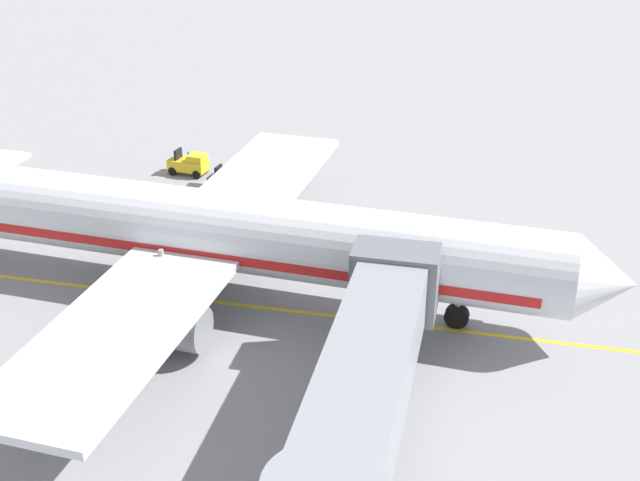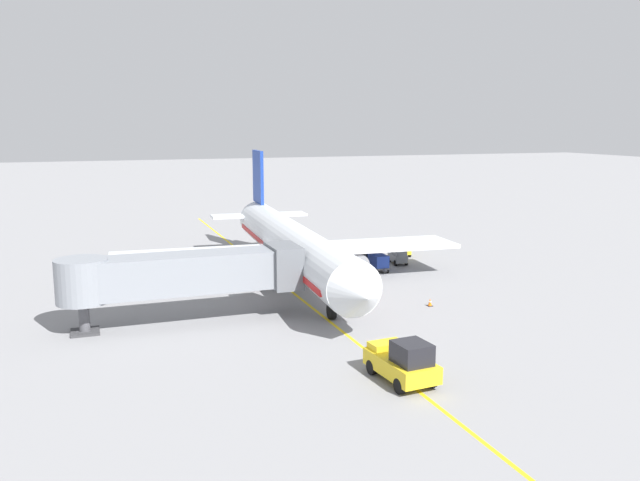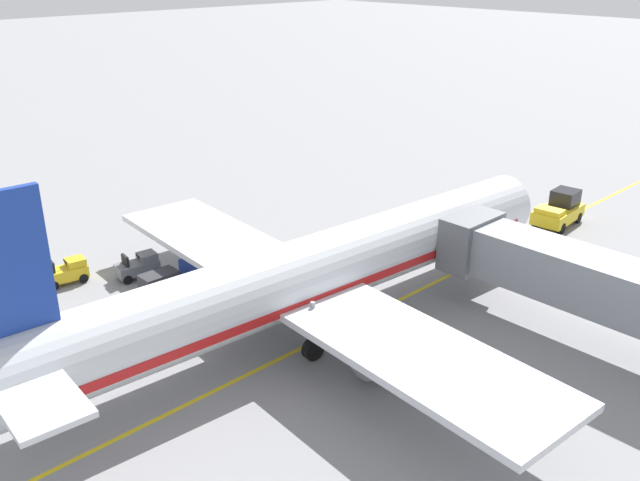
# 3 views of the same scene
# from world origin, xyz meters

# --- Properties ---
(ground_plane) EXTENTS (400.00, 400.00, 0.00)m
(ground_plane) POSITION_xyz_m (0.00, 0.00, 0.00)
(ground_plane) COLOR gray
(gate_lead_in_line) EXTENTS (0.24, 80.00, 0.01)m
(gate_lead_in_line) POSITION_xyz_m (0.00, 0.00, 0.00)
(gate_lead_in_line) COLOR gold
(gate_lead_in_line) RESTS_ON ground
(parked_airliner) EXTENTS (30.27, 37.34, 10.63)m
(parked_airliner) POSITION_xyz_m (-1.08, 0.92, 3.19)
(parked_airliner) COLOR silver
(parked_airliner) RESTS_ON ground
(jet_bridge) EXTENTS (16.16, 3.50, 4.98)m
(jet_bridge) POSITION_xyz_m (9.38, 9.84, 3.46)
(jet_bridge) COLOR gray
(jet_bridge) RESTS_ON ground
(baggage_tug_lead) EXTENTS (1.56, 2.63, 1.62)m
(baggage_tug_lead) POSITION_xyz_m (-15.11, -5.95, 0.71)
(baggage_tug_lead) COLOR gold
(baggage_tug_lead) RESTS_ON ground
(baggage_tug_trailing) EXTENTS (1.54, 2.62, 1.62)m
(baggage_tug_trailing) POSITION_xyz_m (-12.89, -2.41, 0.71)
(baggage_tug_trailing) COLOR slate
(baggage_tug_trailing) RESTS_ON ground
(baggage_cart_front) EXTENTS (1.31, 2.90, 1.58)m
(baggage_cart_front) POSITION_xyz_m (-9.72, -0.12, 0.95)
(baggage_cart_front) COLOR #4C4C51
(baggage_cart_front) RESTS_ON ground
(baggage_cart_second_in_train) EXTENTS (1.31, 2.90, 1.58)m
(baggage_cart_second_in_train) POSITION_xyz_m (-9.53, -2.96, 0.95)
(baggage_cart_second_in_train) COLOR #4C4C51
(baggage_cart_second_in_train) RESTS_ON ground
(ground_crew_wing_walker) EXTENTS (0.32, 0.73, 1.69)m
(ground_crew_wing_walker) POSITION_xyz_m (-5.43, 4.70, 0.95)
(ground_crew_wing_walker) COLOR #232328
(ground_crew_wing_walker) RESTS_ON ground
(ground_crew_loader) EXTENTS (0.55, 0.60, 1.69)m
(ground_crew_loader) POSITION_xyz_m (-4.76, -1.79, 0.95)
(ground_crew_loader) COLOR #232328
(ground_crew_loader) RESTS_ON ground
(ground_crew_marshaller) EXTENTS (0.65, 0.48, 1.69)m
(ground_crew_marshaller) POSITION_xyz_m (-4.07, 7.27, 0.95)
(ground_crew_marshaller) COLOR #232328
(ground_crew_marshaller) RESTS_ON ground
(safety_cone_nose_left) EXTENTS (0.36, 0.36, 0.59)m
(safety_cone_nose_left) POSITION_xyz_m (-8.40, 11.81, 0.29)
(safety_cone_nose_left) COLOR black
(safety_cone_nose_left) RESTS_ON ground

